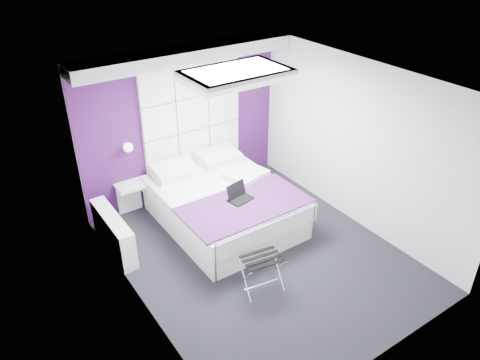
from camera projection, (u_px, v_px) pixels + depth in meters
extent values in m
plane|color=black|center=(260.00, 255.00, 6.83)|extent=(4.40, 4.40, 0.00)
plane|color=white|center=(264.00, 82.00, 5.54)|extent=(4.40, 4.40, 0.00)
plane|color=silver|center=(183.00, 123.00, 7.76)|extent=(3.60, 0.00, 3.60)
plane|color=silver|center=(134.00, 222.00, 5.31)|extent=(0.00, 4.40, 4.40)
plane|color=silver|center=(357.00, 144.00, 7.06)|extent=(0.00, 4.40, 4.40)
cube|color=#3F114B|center=(183.00, 124.00, 7.75)|extent=(3.58, 0.02, 2.58)
cube|color=white|center=(186.00, 55.00, 6.98)|extent=(3.58, 0.50, 0.20)
sphere|color=white|center=(127.00, 146.00, 7.19)|extent=(0.15, 0.15, 0.15)
cube|color=white|center=(114.00, 233.00, 6.79)|extent=(0.22, 1.20, 0.60)
cube|color=white|center=(225.00, 213.00, 7.47)|extent=(1.78, 2.23, 0.33)
cube|color=silver|center=(224.00, 197.00, 7.32)|extent=(1.82, 2.27, 0.28)
cube|color=#451858|center=(245.00, 205.00, 6.84)|extent=(1.88, 1.00, 0.03)
cube|color=white|center=(131.00, 186.00, 7.47)|extent=(0.45, 0.35, 0.05)
cube|color=black|center=(262.00, 258.00, 5.99)|extent=(0.51, 0.38, 0.01)
cube|color=black|center=(241.00, 199.00, 6.92)|extent=(0.35, 0.24, 0.02)
cube|color=black|center=(236.00, 189.00, 6.95)|extent=(0.35, 0.01, 0.23)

